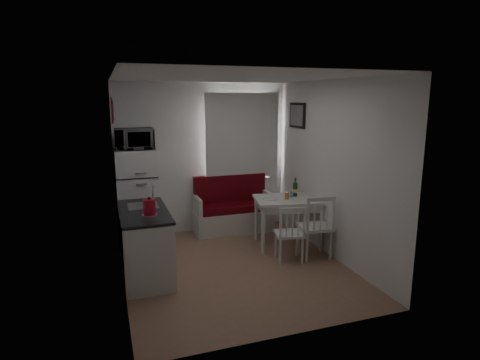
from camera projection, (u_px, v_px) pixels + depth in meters
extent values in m
cube|color=#976A50|center=(234.00, 267.00, 5.65)|extent=(3.00, 3.50, 0.02)
cube|color=white|center=(234.00, 77.00, 5.12)|extent=(3.00, 3.50, 0.02)
cube|color=white|center=(203.00, 158.00, 7.00)|extent=(3.00, 0.02, 2.60)
cube|color=white|center=(292.00, 211.00, 3.76)|extent=(3.00, 0.02, 2.60)
cube|color=white|center=(118.00, 184.00, 4.91)|extent=(0.02, 3.50, 2.60)
cube|color=white|center=(331.00, 170.00, 5.86)|extent=(0.02, 3.50, 2.60)
cube|color=silver|center=(241.00, 139.00, 7.13)|extent=(1.22, 0.06, 1.47)
cube|color=white|center=(243.00, 136.00, 7.06)|extent=(1.35, 0.02, 1.50)
cube|color=silver|center=(145.00, 244.00, 5.32)|extent=(0.60, 1.30, 0.86)
cube|color=black|center=(143.00, 211.00, 5.22)|extent=(0.62, 1.32, 0.03)
cube|color=#99999E|center=(143.00, 209.00, 5.47)|extent=(0.40, 0.40, 0.10)
cylinder|color=silver|center=(153.00, 192.00, 5.65)|extent=(0.02, 0.02, 0.26)
cylinder|color=navy|center=(113.00, 111.00, 6.09)|extent=(0.03, 0.40, 0.40)
cube|color=black|center=(297.00, 115.00, 6.72)|extent=(0.04, 0.52, 0.42)
cube|color=silver|center=(233.00, 221.00, 7.13)|extent=(1.39, 0.53, 0.38)
cube|color=#5F0710|center=(233.00, 207.00, 7.07)|extent=(1.32, 0.49, 0.13)
cube|color=#5F0710|center=(230.00, 188.00, 7.20)|extent=(1.32, 0.11, 0.49)
cube|color=silver|center=(288.00, 200.00, 6.35)|extent=(1.16, 0.92, 0.04)
cube|color=silver|center=(288.00, 205.00, 6.36)|extent=(1.04, 0.79, 0.12)
cylinder|color=silver|center=(288.00, 223.00, 6.42)|extent=(0.06, 0.06, 0.74)
cube|color=silver|center=(289.00, 234.00, 5.81)|extent=(0.47, 0.45, 0.04)
cube|color=silver|center=(295.00, 222.00, 5.61)|extent=(0.38, 0.12, 0.41)
cube|color=silver|center=(315.00, 227.00, 5.93)|extent=(0.50, 0.48, 0.04)
cube|color=silver|center=(322.00, 214.00, 5.70)|extent=(0.43, 0.09, 0.47)
cube|color=white|center=(137.00, 197.00, 6.41)|extent=(0.62, 0.62, 1.56)
imported|color=white|center=(134.00, 139.00, 6.18)|extent=(0.58, 0.39, 0.32)
cylinder|color=red|center=(149.00, 207.00, 4.92)|extent=(0.18, 0.18, 0.24)
cylinder|color=orange|center=(287.00, 196.00, 6.27)|extent=(0.06, 0.06, 0.11)
cylinder|color=#6E8FBB|center=(292.00, 194.00, 6.40)|extent=(0.06, 0.06, 0.10)
cylinder|color=white|center=(270.00, 199.00, 6.26)|extent=(0.23, 0.23, 0.02)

